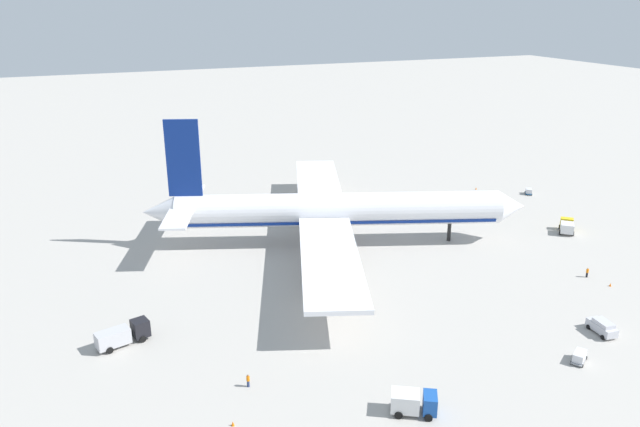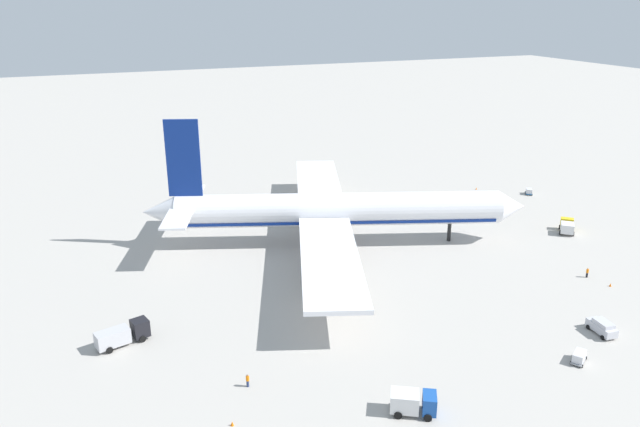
% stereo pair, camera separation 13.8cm
% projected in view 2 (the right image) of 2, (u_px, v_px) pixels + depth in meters
% --- Properties ---
extents(ground_plane, '(600.00, 600.00, 0.00)m').
position_uv_depth(ground_plane, '(339.00, 243.00, 114.23)').
color(ground_plane, '#ADA8A0').
extents(airliner, '(68.57, 73.67, 23.64)m').
position_uv_depth(airliner, '(332.00, 210.00, 111.98)').
color(airliner, white).
rests_on(airliner, ground).
extents(service_truck_0, '(7.27, 3.86, 2.79)m').
position_uv_depth(service_truck_0, '(123.00, 334.00, 80.34)').
color(service_truck_0, black).
rests_on(service_truck_0, ground).
extents(service_truck_1, '(5.57, 4.60, 2.55)m').
position_uv_depth(service_truck_1, '(413.00, 402.00, 66.97)').
color(service_truck_1, '#194CA5').
rests_on(service_truck_1, ground).
extents(service_truck_2, '(4.92, 5.15, 2.40)m').
position_uv_depth(service_truck_2, '(567.00, 226.00, 118.69)').
color(service_truck_2, yellow).
rests_on(service_truck_2, ground).
extents(service_van, '(2.42, 4.51, 1.97)m').
position_uv_depth(service_van, '(602.00, 327.00, 83.05)').
color(service_van, silver).
rests_on(service_van, ground).
extents(baggage_cart_0, '(2.58, 2.91, 1.34)m').
position_uv_depth(baggage_cart_0, '(529.00, 191.00, 142.03)').
color(baggage_cart_0, '#26598C').
rests_on(baggage_cart_0, ground).
extents(baggage_cart_1, '(3.32, 2.76, 1.39)m').
position_uv_depth(baggage_cart_1, '(579.00, 356.00, 76.67)').
color(baggage_cart_1, gray).
rests_on(baggage_cart_1, ground).
extents(ground_worker_1, '(0.53, 0.53, 1.67)m').
position_uv_depth(ground_worker_1, '(587.00, 273.00, 99.83)').
color(ground_worker_1, black).
rests_on(ground_worker_1, ground).
extents(ground_worker_2, '(0.53, 0.53, 1.66)m').
position_uv_depth(ground_worker_2, '(248.00, 380.00, 71.76)').
color(ground_worker_2, navy).
rests_on(ground_worker_2, ground).
extents(traffic_cone_0, '(0.36, 0.36, 0.55)m').
position_uv_depth(traffic_cone_0, '(500.00, 203.00, 135.08)').
color(traffic_cone_0, orange).
rests_on(traffic_cone_0, ground).
extents(traffic_cone_1, '(0.36, 0.36, 0.55)m').
position_uv_depth(traffic_cone_1, '(610.00, 285.00, 96.88)').
color(traffic_cone_1, orange).
rests_on(traffic_cone_1, ground).
extents(traffic_cone_2, '(0.36, 0.36, 0.55)m').
position_uv_depth(traffic_cone_2, '(476.00, 188.00, 145.66)').
color(traffic_cone_2, orange).
rests_on(traffic_cone_2, ground).
extents(traffic_cone_3, '(0.36, 0.36, 0.55)m').
position_uv_depth(traffic_cone_3, '(232.00, 423.00, 65.37)').
color(traffic_cone_3, orange).
rests_on(traffic_cone_3, ground).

